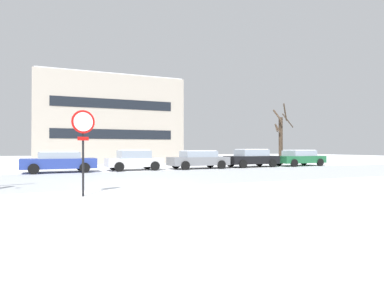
{
  "coord_description": "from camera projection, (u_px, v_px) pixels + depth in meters",
  "views": [
    {
      "loc": [
        -3.43,
        -13.83,
        1.56
      ],
      "look_at": [
        4.79,
        5.5,
        1.82
      ],
      "focal_mm": 31.07,
      "sensor_mm": 36.0,
      "label": 1
    }
  ],
  "objects": [
    {
      "name": "ground_plane",
      "position": [
        139.0,
        185.0,
        14.05
      ],
      "size": [
        120.0,
        120.0,
        0.0
      ],
      "primitive_type": "plane",
      "color": "white"
    },
    {
      "name": "road_surface",
      "position": [
        122.0,
        178.0,
        17.32
      ],
      "size": [
        80.0,
        9.12,
        0.0
      ],
      "color": "#B7BCC4",
      "rests_on": "ground"
    },
    {
      "name": "stop_sign",
      "position": [
        83.0,
        136.0,
        10.81
      ],
      "size": [
        0.75,
        0.2,
        2.8
      ],
      "color": "black",
      "rests_on": "ground"
    },
    {
      "name": "parked_car_blue",
      "position": [
        59.0,
        161.0,
        21.15
      ],
      "size": [
        4.55,
        2.22,
        1.36
      ],
      "color": "#283D93",
      "rests_on": "ground"
    },
    {
      "name": "parked_car_white",
      "position": [
        134.0,
        160.0,
        23.29
      ],
      "size": [
        3.9,
        2.13,
        1.44
      ],
      "color": "white",
      "rests_on": "ground"
    },
    {
      "name": "parked_car_gray",
      "position": [
        198.0,
        159.0,
        25.06
      ],
      "size": [
        4.63,
        2.13,
        1.39
      ],
      "color": "slate",
      "rests_on": "ground"
    },
    {
      "name": "parked_car_black",
      "position": [
        252.0,
        158.0,
        27.22
      ],
      "size": [
        4.5,
        2.15,
        1.49
      ],
      "color": "black",
      "rests_on": "ground"
    },
    {
      "name": "parked_car_green",
      "position": [
        299.0,
        158.0,
        29.1
      ],
      "size": [
        4.57,
        2.3,
        1.41
      ],
      "color": "#1E6038",
      "rests_on": "ground"
    },
    {
      "name": "tree_far_right",
      "position": [
        281.0,
        137.0,
        31.71
      ],
      "size": [
        1.73,
        1.67,
        5.78
      ],
      "color": "#423326",
      "rests_on": "ground"
    },
    {
      "name": "building_far_left",
      "position": [
        106.0,
        122.0,
        36.27
      ],
      "size": [
        14.16,
        10.52,
        8.74
      ],
      "color": "#B2A899",
      "rests_on": "ground"
    }
  ]
}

